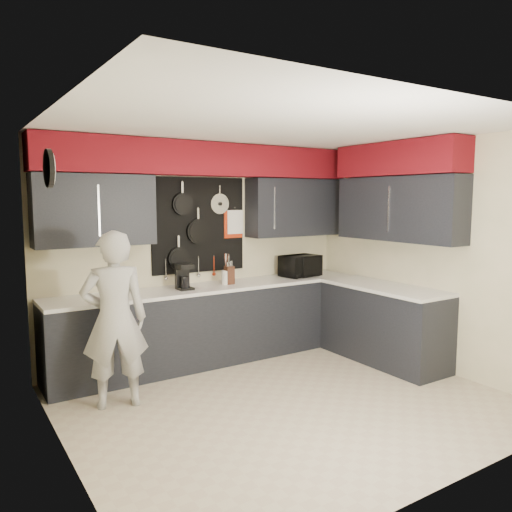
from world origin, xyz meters
TOP-DOWN VIEW (x-y plane):
  - ground at (0.00, 0.00)m, footprint 4.00×4.00m
  - back_wall_assembly at (0.01, 1.60)m, footprint 4.00×0.36m
  - right_wall_assembly at (1.85, 0.26)m, footprint 0.36×3.50m
  - left_wall_assembly at (-1.99, 0.02)m, footprint 0.05×3.50m
  - base_cabinets at (0.49, 1.13)m, footprint 3.95×2.20m
  - microwave at (1.28, 1.44)m, footprint 0.54×0.41m
  - knife_block at (0.19, 1.43)m, footprint 0.10×0.10m
  - utensil_crock at (0.17, 1.45)m, footprint 0.13×0.13m
  - coffee_maker at (-0.41, 1.41)m, footprint 0.16×0.20m
  - person at (-1.40, 0.78)m, footprint 0.68×0.52m

SIDE VIEW (x-z plane):
  - ground at x=0.00m, z-range 0.00..0.00m
  - base_cabinets at x=0.49m, z-range 0.00..0.92m
  - person at x=-1.40m, z-range 0.00..1.66m
  - utensil_crock at x=0.17m, z-range 0.92..1.09m
  - knife_block at x=0.19m, z-range 0.92..1.14m
  - microwave at x=1.28m, z-range 0.92..1.20m
  - coffee_maker at x=-0.41m, z-range 0.93..1.22m
  - left_wall_assembly at x=-1.99m, z-range 0.03..2.63m
  - right_wall_assembly at x=1.85m, z-range 0.64..3.24m
  - back_wall_assembly at x=0.01m, z-range 0.71..3.31m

